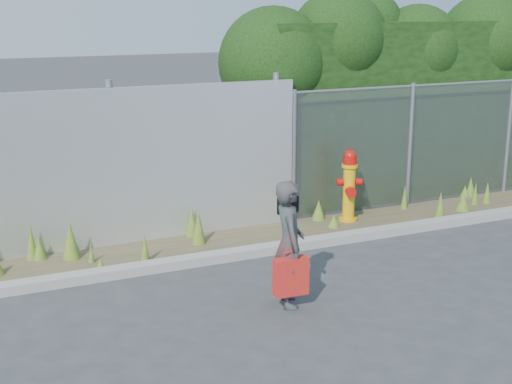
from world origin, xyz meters
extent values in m
plane|color=#353538|center=(0.00, 0.00, 0.00)|extent=(80.00, 80.00, 0.00)
cube|color=gray|center=(0.00, 1.80, 0.06)|extent=(16.00, 0.22, 0.12)
cube|color=#4C422B|center=(0.00, 2.40, 0.01)|extent=(16.00, 1.20, 0.01)
cone|color=#4B6C20|center=(-1.56, 2.12, 0.20)|extent=(0.12, 0.12, 0.41)
cone|color=#4B6C20|center=(4.47, 2.50, 0.19)|extent=(0.14, 0.14, 0.38)
cone|color=#4B6C20|center=(1.42, 2.84, 0.16)|extent=(0.22, 0.22, 0.32)
cone|color=#4B6C20|center=(-2.42, 2.64, 0.26)|extent=(0.23, 0.23, 0.52)
cone|color=#4B6C20|center=(4.40, 2.97, 0.10)|extent=(0.18, 0.18, 0.21)
cone|color=#4B6C20|center=(-0.68, 2.52, 0.26)|extent=(0.19, 0.19, 0.52)
cone|color=#4B6C20|center=(-0.65, 2.88, 0.23)|extent=(0.19, 0.19, 0.45)
cone|color=#4B6C20|center=(-2.90, 2.82, 0.25)|extent=(0.15, 0.15, 0.51)
cone|color=#4B6C20|center=(3.00, 2.80, 0.21)|extent=(0.12, 0.12, 0.41)
cone|color=#4B6C20|center=(3.17, 2.10, 0.22)|extent=(0.16, 0.16, 0.45)
cone|color=#4B6C20|center=(-2.19, 1.95, 0.10)|extent=(0.17, 0.17, 0.20)
cone|color=#4B6C20|center=(4.56, 2.99, 0.13)|extent=(0.18, 0.18, 0.26)
cone|color=#4B6C20|center=(3.82, 2.33, 0.15)|extent=(0.23, 0.23, 0.30)
cone|color=#4B6C20|center=(-2.39, 2.89, 0.11)|extent=(0.21, 0.21, 0.22)
cone|color=#4B6C20|center=(4.51, 2.97, 0.18)|extent=(0.17, 0.17, 0.36)
cone|color=#4B6C20|center=(4.24, 2.53, 0.19)|extent=(0.12, 0.12, 0.38)
cone|color=#4B6C20|center=(1.44, 2.40, 0.10)|extent=(0.19, 0.19, 0.20)
cone|color=#4B6C20|center=(-2.21, 2.39, 0.14)|extent=(0.09, 0.09, 0.29)
cone|color=#4B6C20|center=(-2.81, 2.79, 0.16)|extent=(0.19, 0.19, 0.32)
cylinder|color=gray|center=(-1.70, 3.12, 1.15)|extent=(0.10, 0.10, 2.30)
cylinder|color=gray|center=(0.80, 3.12, 1.15)|extent=(0.10, 0.10, 2.30)
cube|color=gray|center=(4.25, 3.00, 1.00)|extent=(6.50, 0.03, 2.00)
cylinder|color=gray|center=(4.25, 3.00, 2.00)|extent=(6.50, 0.04, 0.04)
cylinder|color=gray|center=(1.05, 3.00, 1.02)|extent=(0.07, 0.07, 2.05)
cylinder|color=gray|center=(3.20, 3.00, 1.02)|extent=(0.07, 0.07, 2.05)
cylinder|color=gray|center=(5.30, 3.00, 1.02)|extent=(0.07, 0.07, 2.05)
cube|color=black|center=(4.55, 4.00, 1.50)|extent=(7.30, 1.60, 3.00)
sphere|color=black|center=(1.13, 3.91, 2.38)|extent=(1.77, 1.77, 1.77)
sphere|color=black|center=(2.27, 3.84, 2.72)|extent=(1.59, 1.59, 1.59)
sphere|color=black|center=(3.09, 4.23, 2.92)|extent=(1.19, 1.19, 1.19)
sphere|color=black|center=(3.89, 3.87, 2.53)|extent=(1.52, 1.52, 1.52)
sphere|color=black|center=(4.41, 4.03, 2.38)|extent=(1.25, 1.25, 1.25)
sphere|color=black|center=(5.36, 3.87, 2.63)|extent=(1.67, 1.67, 1.67)
sphere|color=black|center=(6.32, 4.23, 2.78)|extent=(1.41, 1.41, 1.41)
cylinder|color=#E7A90C|center=(1.81, 2.61, 0.03)|extent=(0.29, 0.29, 0.06)
cylinder|color=#E7A90C|center=(1.81, 2.61, 0.44)|extent=(0.18, 0.18, 0.87)
cylinder|color=#E7A90C|center=(1.81, 2.61, 0.89)|extent=(0.25, 0.25, 0.05)
cylinder|color=#B20F0A|center=(1.81, 2.61, 0.96)|extent=(0.22, 0.22, 0.10)
sphere|color=#B20F0A|center=(1.81, 2.61, 1.04)|extent=(0.19, 0.19, 0.19)
cylinder|color=#B20F0A|center=(1.81, 2.61, 1.14)|extent=(0.05, 0.05, 0.05)
cylinder|color=#B20F0A|center=(1.67, 2.61, 0.64)|extent=(0.10, 0.11, 0.11)
cylinder|color=#B20F0A|center=(1.96, 2.61, 0.64)|extent=(0.10, 0.11, 0.11)
cylinder|color=#B20F0A|center=(1.81, 2.46, 0.51)|extent=(0.15, 0.12, 0.15)
imported|color=#0D5756|center=(-0.45, 0.18, 0.72)|extent=(0.47, 0.60, 1.44)
cube|color=#BD360A|center=(-0.50, 0.02, 0.40)|extent=(0.38, 0.14, 0.42)
cylinder|color=#BD360A|center=(-0.50, 0.02, 0.68)|extent=(0.18, 0.02, 0.02)
cube|color=black|center=(-0.36, 0.39, 1.10)|extent=(0.25, 0.10, 0.19)
camera|label=1|loc=(-3.84, -6.47, 3.30)|focal=50.00mm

